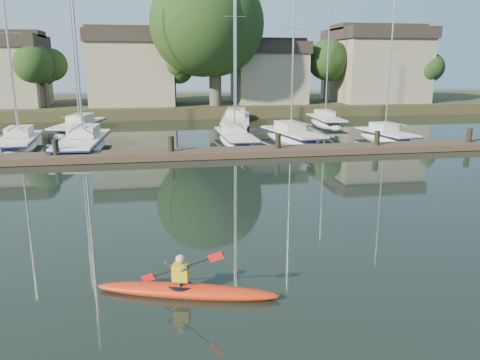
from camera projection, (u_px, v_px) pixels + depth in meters
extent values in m
plane|color=black|center=(298.00, 253.00, 12.77)|extent=(160.00, 160.00, 0.00)
ellipsoid|color=red|center=(187.00, 291.00, 10.41)|extent=(4.16, 1.73, 0.32)
cylinder|color=black|center=(181.00, 287.00, 10.40)|extent=(0.78, 0.78, 0.08)
imported|color=#312B2F|center=(181.00, 273.00, 10.32)|extent=(0.30, 0.38, 0.91)
cube|color=gold|center=(181.00, 273.00, 10.32)|extent=(0.41, 0.35, 0.37)
sphere|color=#D79B86|center=(180.00, 259.00, 10.25)|extent=(0.20, 0.20, 0.20)
cube|color=#463528|center=(226.00, 153.00, 26.10)|extent=(34.00, 2.00, 0.35)
cylinder|color=black|center=(56.00, 156.00, 24.58)|extent=(0.32, 0.32, 1.80)
cylinder|color=black|center=(171.00, 153.00, 25.58)|extent=(0.32, 0.32, 1.80)
cylinder|color=black|center=(278.00, 149.00, 26.58)|extent=(0.32, 0.32, 1.80)
cylinder|color=black|center=(376.00, 146.00, 27.58)|extent=(0.32, 0.32, 1.80)
cylinder|color=black|center=(468.00, 143.00, 28.57)|extent=(0.32, 0.32, 1.80)
ellipsoid|color=silver|center=(20.00, 152.00, 29.15)|extent=(2.70, 7.64, 1.90)
cube|color=silver|center=(18.00, 138.00, 28.93)|extent=(2.49, 6.29, 0.14)
cube|color=#171750|center=(18.00, 139.00, 28.95)|extent=(2.58, 6.44, 0.08)
cube|color=#BCB7AC|center=(19.00, 131.00, 29.27)|extent=(1.56, 2.21, 0.55)
cylinder|color=#9EA0A5|center=(9.00, 54.00, 27.93)|extent=(0.12, 0.12, 9.99)
cylinder|color=#9EA0A5|center=(13.00, 128.00, 27.68)|extent=(0.31, 2.85, 0.08)
cylinder|color=#9EA0A5|center=(7.00, 33.00, 27.64)|extent=(1.60, 0.16, 0.03)
ellipsoid|color=silver|center=(84.00, 155.00, 28.48)|extent=(2.75, 9.46, 2.09)
cube|color=silver|center=(83.00, 139.00, 28.24)|extent=(2.56, 7.77, 0.15)
cube|color=#171750|center=(83.00, 140.00, 28.27)|extent=(2.66, 7.97, 0.09)
cube|color=#BCB7AC|center=(84.00, 131.00, 28.69)|extent=(1.66, 2.69, 0.61)
cylinder|color=#9EA0A5|center=(74.00, 24.00, 26.90)|extent=(0.13, 0.13, 13.22)
cylinder|color=#9EA0A5|center=(76.00, 127.00, 26.68)|extent=(0.26, 3.56, 0.09)
ellipsoid|color=silver|center=(235.00, 146.00, 31.19)|extent=(2.06, 8.27, 1.74)
cube|color=silver|center=(235.00, 134.00, 30.99)|extent=(1.94, 6.78, 0.13)
cube|color=#171750|center=(235.00, 135.00, 31.01)|extent=(2.02, 6.95, 0.07)
cube|color=#BCB7AC|center=(234.00, 128.00, 31.38)|extent=(1.32, 2.33, 0.50)
cylinder|color=#9EA0A5|center=(234.00, 40.00, 29.78)|extent=(0.11, 0.11, 11.90)
cylinder|color=#9EA0A5|center=(239.00, 125.00, 29.63)|extent=(0.13, 3.13, 0.07)
cylinder|color=#9EA0A5|center=(234.00, 16.00, 29.43)|extent=(1.46, 0.05, 0.03)
ellipsoid|color=silver|center=(292.00, 145.00, 31.89)|extent=(3.44, 8.03, 1.85)
cube|color=silver|center=(293.00, 132.00, 31.67)|extent=(3.09, 6.63, 0.14)
cube|color=#171750|center=(292.00, 133.00, 31.69)|extent=(3.19, 6.80, 0.08)
cube|color=#BCB7AC|center=(290.00, 126.00, 32.01)|extent=(1.74, 2.39, 0.54)
cylinder|color=#9EA0A5|center=(293.00, 49.00, 30.58)|extent=(0.12, 0.12, 10.71)
cylinder|color=#9EA0A5|center=(301.00, 122.00, 30.42)|extent=(0.62, 2.92, 0.08)
cylinder|color=#9EA0A5|center=(294.00, 29.00, 30.27)|extent=(1.54, 0.31, 0.03)
ellipsoid|color=silver|center=(386.00, 144.00, 32.08)|extent=(2.76, 6.42, 1.69)
cube|color=silver|center=(387.00, 132.00, 31.89)|extent=(2.51, 5.30, 0.12)
cube|color=#171750|center=(387.00, 133.00, 31.91)|extent=(2.60, 5.43, 0.07)
cube|color=#BCB7AC|center=(384.00, 127.00, 32.16)|extent=(1.49, 1.90, 0.49)
cylinder|color=#9EA0A5|center=(390.00, 65.00, 30.98)|extent=(0.11, 0.11, 8.88)
cylinder|color=#9EA0A5|center=(396.00, 123.00, 30.86)|extent=(0.42, 2.35, 0.07)
cylinder|color=#9EA0A5|center=(391.00, 48.00, 30.72)|extent=(1.41, 0.24, 0.03)
ellipsoid|color=silver|center=(79.00, 135.00, 36.33)|extent=(3.87, 9.19, 1.89)
cube|color=silver|center=(78.00, 123.00, 36.11)|extent=(3.45, 7.59, 0.14)
cube|color=#171750|center=(78.00, 124.00, 36.13)|extent=(3.56, 7.78, 0.08)
cube|color=#BCB7AC|center=(80.00, 118.00, 36.55)|extent=(1.87, 2.74, 0.55)
cylinder|color=#9EA0A5|center=(72.00, 36.00, 34.80)|extent=(0.12, 0.12, 12.93)
cylinder|color=#9EA0A5|center=(71.00, 115.00, 34.62)|extent=(0.77, 3.35, 0.08)
cylinder|color=#9EA0A5|center=(70.00, 14.00, 34.43)|extent=(1.56, 0.35, 0.03)
ellipsoid|color=silver|center=(236.00, 130.00, 39.49)|extent=(4.36, 11.20, 2.08)
cube|color=silver|center=(236.00, 118.00, 39.25)|extent=(3.87, 9.24, 0.15)
cube|color=#171750|center=(236.00, 119.00, 39.27)|extent=(4.00, 9.47, 0.09)
cube|color=#BCB7AC|center=(236.00, 112.00, 39.79)|extent=(2.09, 3.31, 0.60)
cylinder|color=#9EA0A5|center=(236.00, 22.00, 37.70)|extent=(0.13, 0.13, 15.35)
cylinder|color=#9EA0A5|center=(235.00, 109.00, 37.44)|extent=(0.88, 4.11, 0.09)
ellipsoid|color=silver|center=(325.00, 127.00, 40.45)|extent=(2.39, 7.59, 1.78)
cube|color=silver|center=(326.00, 118.00, 40.25)|extent=(2.22, 6.24, 0.13)
cube|color=#171750|center=(326.00, 118.00, 40.27)|extent=(2.30, 6.39, 0.07)
cube|color=#BCB7AC|center=(325.00, 113.00, 40.60)|extent=(1.43, 2.17, 0.51)
cylinder|color=#9EA0A5|center=(328.00, 55.00, 39.21)|extent=(0.11, 0.11, 10.30)
cylinder|color=#9EA0A5|center=(330.00, 110.00, 38.98)|extent=(0.24, 2.85, 0.07)
cylinder|color=#9EA0A5|center=(329.00, 40.00, 38.91)|extent=(1.50, 0.11, 0.03)
cube|color=#2D381C|center=(189.00, 104.00, 54.71)|extent=(90.00, 24.00, 1.00)
cube|color=gray|center=(6.00, 77.00, 45.20)|extent=(7.00, 7.00, 5.50)
cube|color=#2D2720|center=(2.00, 41.00, 44.39)|extent=(7.35, 7.35, 1.20)
cube|color=gray|center=(133.00, 74.00, 47.13)|extent=(8.00, 8.00, 6.00)
cube|color=#2D2720|center=(131.00, 37.00, 46.26)|extent=(8.40, 8.40, 1.20)
cube|color=gray|center=(268.00, 79.00, 49.58)|extent=(7.00, 7.00, 5.00)
cube|color=#2D2720|center=(268.00, 48.00, 48.83)|extent=(7.35, 7.35, 1.20)
cube|color=gray|center=(374.00, 71.00, 51.39)|extent=(9.00, 9.00, 6.50)
cube|color=#2D2720|center=(377.00, 34.00, 50.46)|extent=(9.45, 9.45, 1.20)
cylinder|color=#534D42|center=(215.00, 80.00, 45.72)|extent=(1.20, 1.20, 5.00)
sphere|color=black|center=(215.00, 26.00, 44.51)|extent=(8.50, 8.50, 8.50)
cylinder|color=#534D42|center=(46.00, 91.00, 44.25)|extent=(0.48, 0.48, 3.00)
sphere|color=black|center=(44.00, 64.00, 43.65)|extent=(3.40, 3.40, 3.40)
cylinder|color=#534D42|center=(174.00, 91.00, 45.79)|extent=(0.38, 0.38, 2.80)
sphere|color=black|center=(173.00, 68.00, 45.26)|extent=(2.72, 2.72, 2.72)
cylinder|color=#534D42|center=(326.00, 87.00, 49.36)|extent=(0.50, 0.50, 3.20)
sphere|color=black|center=(328.00, 62.00, 48.72)|extent=(3.57, 3.57, 3.57)
cylinder|color=#534D42|center=(421.00, 90.00, 49.66)|extent=(0.41, 0.41, 2.60)
sphere|color=black|center=(423.00, 69.00, 49.14)|extent=(2.89, 2.89, 2.89)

